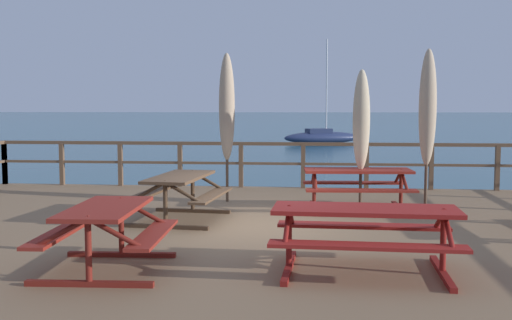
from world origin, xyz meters
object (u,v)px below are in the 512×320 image
object	(u,v)px
picnic_table_back_left	(358,180)
picnic_table_mid_centre	(365,225)
picnic_table_back_right	(180,188)
patio_umbrella_short_back	(428,108)
patio_umbrella_tall_back_right	(227,108)
sailboat_distant	(322,137)
patio_umbrella_short_mid	(361,121)
picnic_table_front_left	(106,224)

from	to	relation	value
picnic_table_back_left	picnic_table_mid_centre	size ratio (longest dim) A/B	0.95
picnic_table_back_right	patio_umbrella_short_back	bearing A→B (deg)	17.72
picnic_table_back_left	patio_umbrella_tall_back_right	bearing A→B (deg)	164.28
picnic_table_mid_centre	sailboat_distant	world-z (taller)	sailboat_distant
patio_umbrella_short_back	sailboat_distant	world-z (taller)	sailboat_distant
picnic_table_mid_centre	patio_umbrella_short_mid	world-z (taller)	patio_umbrella_short_mid
picnic_table_mid_centre	patio_umbrella_tall_back_right	xyz separation A→B (m)	(-2.36, 5.07, 1.34)
picnic_table_front_left	patio_umbrella_short_back	size ratio (longest dim) A/B	0.57
picnic_table_mid_centre	patio_umbrella_short_mid	bearing A→B (deg)	86.53
sailboat_distant	patio_umbrella_short_back	bearing A→B (deg)	-87.35
picnic_table_back_left	patio_umbrella_short_back	world-z (taller)	patio_umbrella_short_back
sailboat_distant	picnic_table_mid_centre	bearing A→B (deg)	-89.85
picnic_table_back_left	patio_umbrella_short_mid	distance (m)	1.11
patio_umbrella_short_back	patio_umbrella_tall_back_right	size ratio (longest dim) A/B	1.00
picnic_table_back_left	patio_umbrella_short_mid	world-z (taller)	patio_umbrella_short_mid
picnic_table_mid_centre	sailboat_distant	bearing A→B (deg)	90.15
sailboat_distant	picnic_table_front_left	bearing A→B (deg)	-94.36
patio_umbrella_short_mid	patio_umbrella_short_back	size ratio (longest dim) A/B	0.88
picnic_table_mid_centre	patio_umbrella_short_mid	size ratio (longest dim) A/B	0.83
patio_umbrella_tall_back_right	patio_umbrella_short_back	bearing A→B (deg)	-10.01
patio_umbrella_short_mid	picnic_table_back_left	bearing A→B (deg)	-138.87
picnic_table_front_left	patio_umbrella_short_back	xyz separation A→B (m)	(4.49, 4.61, 1.35)
patio_umbrella_short_mid	patio_umbrella_short_back	world-z (taller)	patio_umbrella_short_back
picnic_table_back_left	sailboat_distant	size ratio (longest dim) A/B	0.27
picnic_table_mid_centre	patio_umbrella_short_back	xyz separation A→B (m)	(1.47, 4.40, 1.34)
picnic_table_back_right	patio_umbrella_short_mid	bearing A→B (deg)	23.89
picnic_table_back_left	picnic_table_mid_centre	xyz separation A→B (m)	(-0.21, -4.35, 0.00)
picnic_table_mid_centre	patio_umbrella_tall_back_right	size ratio (longest dim) A/B	0.72
picnic_table_back_right	patio_umbrella_short_back	size ratio (longest dim) A/B	0.66
patio_umbrella_short_back	sailboat_distant	xyz separation A→B (m)	(-1.56, 33.75, -2.20)
picnic_table_back_left	sailboat_distant	distance (m)	33.81
picnic_table_front_left	patio_umbrella_tall_back_right	world-z (taller)	patio_umbrella_tall_back_right
picnic_table_mid_centre	picnic_table_front_left	bearing A→B (deg)	-176.05
patio_umbrella_short_back	sailboat_distant	distance (m)	33.85
picnic_table_front_left	picnic_table_back_left	bearing A→B (deg)	54.69
picnic_table_mid_centre	patio_umbrella_short_mid	xyz separation A→B (m)	(0.27, 4.40, 1.10)
picnic_table_front_left	patio_umbrella_short_mid	xyz separation A→B (m)	(3.29, 4.61, 1.12)
picnic_table_back_left	picnic_table_back_right	xyz separation A→B (m)	(-3.08, -1.34, -0.00)
picnic_table_back_left	picnic_table_back_right	distance (m)	3.36
picnic_table_back_left	patio_umbrella_short_back	size ratio (longest dim) A/B	0.69
picnic_table_back_right	sailboat_distant	world-z (taller)	sailboat_distant
picnic_table_mid_centre	picnic_table_front_left	distance (m)	3.03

